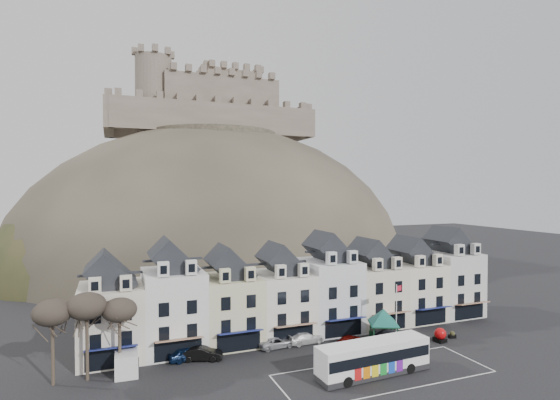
# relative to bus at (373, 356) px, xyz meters

# --- Properties ---
(ground) EXTENTS (300.00, 300.00, 0.00)m
(ground) POSITION_rel_bus_xyz_m (-0.82, -1.37, -1.90)
(ground) COLOR black
(ground) RESTS_ON ground
(coach_bay_markings) EXTENTS (22.00, 7.50, 0.01)m
(coach_bay_markings) POSITION_rel_bus_xyz_m (1.18, -0.12, -1.90)
(coach_bay_markings) COLOR silver
(coach_bay_markings) RESTS_ON ground
(townhouse_terrace) EXTENTS (54.40, 9.35, 11.80)m
(townhouse_terrace) POSITION_rel_bus_xyz_m (-0.67, 14.60, 3.40)
(townhouse_terrace) COLOR #EEE3CE
(townhouse_terrace) RESTS_ON ground
(castle_hill) EXTENTS (100.00, 76.00, 68.00)m
(castle_hill) POSITION_rel_bus_xyz_m (0.44, 67.58, -1.79)
(castle_hill) COLOR #312D26
(castle_hill) RESTS_ON ground
(castle) EXTENTS (50.20, 22.20, 22.00)m
(castle) POSITION_rel_bus_xyz_m (-0.31, 74.56, 38.30)
(castle) COLOR #65594D
(castle) RESTS_ON ground
(tree_left_far) EXTENTS (3.61, 3.61, 8.24)m
(tree_left_far) POSITION_rel_bus_xyz_m (-29.82, 9.13, 5.00)
(tree_left_far) COLOR #3B3325
(tree_left_far) RESTS_ON ground
(tree_left_mid) EXTENTS (3.78, 3.78, 8.64)m
(tree_left_mid) POSITION_rel_bus_xyz_m (-26.82, 9.13, 5.35)
(tree_left_mid) COLOR #3B3325
(tree_left_mid) RESTS_ON ground
(tree_left_near) EXTENTS (3.43, 3.43, 7.84)m
(tree_left_near) POSITION_rel_bus_xyz_m (-23.82, 9.13, 4.66)
(tree_left_near) COLOR #3B3325
(tree_left_near) RESTS_ON ground
(bus) EXTENTS (12.28, 3.48, 3.43)m
(bus) POSITION_rel_bus_xyz_m (0.00, 0.00, 0.00)
(bus) COLOR #262628
(bus) RESTS_ON ground
(bus_shelter) EXTENTS (6.10, 6.10, 4.26)m
(bus_shelter) POSITION_rel_bus_xyz_m (6.10, 7.07, 1.41)
(bus_shelter) COLOR #11331D
(bus_shelter) RESTS_ON ground
(red_buoy) EXTENTS (1.40, 1.40, 1.73)m
(red_buoy) POSITION_rel_bus_xyz_m (12.96, 5.08, -1.01)
(red_buoy) COLOR black
(red_buoy) RESTS_ON ground
(flagpole) EXTENTS (1.01, 0.43, 7.36)m
(flagpole) POSITION_rel_bus_xyz_m (7.26, 6.04, 2.31)
(flagpole) COLOR silver
(flagpole) RESTS_ON ground
(white_van) EXTENTS (2.34, 5.12, 2.31)m
(white_van) POSITION_rel_bus_xyz_m (-23.17, 10.03, -0.74)
(white_van) COLOR white
(white_van) RESTS_ON ground
(planter_west) EXTENTS (1.00, 0.68, 0.98)m
(planter_west) POSITION_rel_bus_xyz_m (12.90, 5.63, -1.42)
(planter_west) COLOR black
(planter_west) RESTS_ON ground
(planter_east) EXTENTS (0.96, 0.63, 0.90)m
(planter_east) POSITION_rel_bus_xyz_m (15.34, 5.63, -1.46)
(planter_east) COLOR black
(planter_east) RESTS_ON ground
(car_navy) EXTENTS (4.58, 2.46, 1.48)m
(car_navy) POSITION_rel_bus_xyz_m (-16.82, 10.63, -1.15)
(car_navy) COLOR #0C1C3D
(car_navy) RESTS_ON ground
(car_black) EXTENTS (4.79, 2.93, 1.49)m
(car_black) POSITION_rel_bus_xyz_m (-15.40, 9.98, -1.15)
(car_black) COLOR black
(car_black) RESTS_ON ground
(car_silver) EXTENTS (4.59, 2.50, 1.24)m
(car_silver) POSITION_rel_bus_xyz_m (-6.42, 10.63, -1.27)
(car_silver) COLOR #B3B5BB
(car_silver) RESTS_ON ground
(car_white) EXTENTS (4.82, 2.29, 1.36)m
(car_white) POSITION_rel_bus_xyz_m (-2.63, 10.63, -1.22)
(car_white) COLOR white
(car_white) RESTS_ON ground
(car_maroon) EXTENTS (3.96, 2.68, 1.25)m
(car_maroon) POSITION_rel_bus_xyz_m (2.09, 8.13, -1.27)
(car_maroon) COLOR #590805
(car_maroon) RESTS_ON ground
(car_charcoal) EXTENTS (4.58, 2.95, 1.42)m
(car_charcoal) POSITION_rel_bus_xyz_m (7.71, 8.13, -1.18)
(car_charcoal) COLOR black
(car_charcoal) RESTS_ON ground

